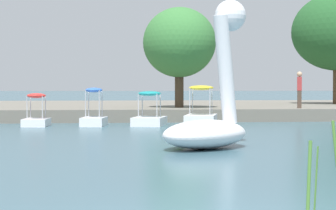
# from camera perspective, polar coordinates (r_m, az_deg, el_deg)

# --- Properties ---
(shore_bank_far) EXTENTS (136.24, 19.93, 0.59)m
(shore_bank_far) POSITION_cam_1_polar(r_m,az_deg,el_deg) (39.52, -4.26, -0.34)
(shore_bank_far) COLOR #6B665B
(shore_bank_far) RESTS_ON ground_plane
(swan_boat) EXTENTS (3.28, 3.29, 4.04)m
(swan_boat) POSITION_cam_1_polar(r_m,az_deg,el_deg) (17.51, 3.80, -0.32)
(swan_boat) COLOR white
(swan_boat) RESTS_ON ground_plane
(pedal_boat_yellow) EXTENTS (1.77, 2.62, 1.69)m
(pedal_boat_yellow) POSITION_cam_1_polar(r_m,az_deg,el_deg) (27.75, 2.90, -0.77)
(pedal_boat_yellow) COLOR white
(pedal_boat_yellow) RESTS_ON ground_plane
(pedal_boat_teal) EXTENTS (1.71, 2.32, 1.45)m
(pedal_boat_teal) POSITION_cam_1_polar(r_m,az_deg,el_deg) (27.52, -1.63, -0.95)
(pedal_boat_teal) COLOR white
(pedal_boat_teal) RESTS_ON ground_plane
(pedal_boat_blue) EXTENTS (1.19, 1.87, 1.59)m
(pedal_boat_blue) POSITION_cam_1_polar(r_m,az_deg,el_deg) (27.46, -6.47, -0.91)
(pedal_boat_blue) COLOR white
(pedal_boat_blue) RESTS_ON ground_plane
(pedal_boat_red) EXTENTS (1.10, 1.83, 1.36)m
(pedal_boat_red) POSITION_cam_1_polar(r_m,az_deg,el_deg) (27.61, -11.39, -0.96)
(pedal_boat_red) COLOR white
(pedal_boat_red) RESTS_ON ground_plane
(tree_broadleaf_left) EXTENTS (4.39, 4.84, 5.00)m
(tree_broadleaf_left) POSITION_cam_1_polar(r_m,az_deg,el_deg) (32.73, 0.98, 5.45)
(tree_broadleaf_left) COLOR #423323
(tree_broadleaf_left) RESTS_ON shore_bank_far
(person_on_path) EXTENTS (0.26, 0.25, 1.77)m
(person_on_path) POSITION_cam_1_polar(r_m,az_deg,el_deg) (32.22, 11.38, 1.48)
(person_on_path) COLOR #47382D
(person_on_path) RESTS_ON shore_bank_far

